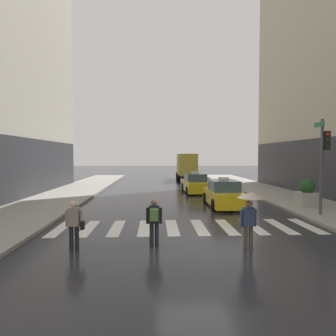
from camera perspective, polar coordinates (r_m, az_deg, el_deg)
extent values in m
plane|color=#26262B|center=(9.88, 5.53, -15.96)|extent=(160.00, 160.00, 0.00)
cube|color=silver|center=(13.30, -20.71, -11.24)|extent=(0.50, 2.80, 0.01)
cube|color=silver|center=(12.99, -15.57, -11.51)|extent=(0.50, 2.80, 0.01)
cube|color=silver|center=(12.78, -10.21, -11.69)|extent=(0.50, 2.80, 0.01)
cube|color=silver|center=(12.68, -4.71, -11.78)|extent=(0.50, 2.80, 0.01)
cube|color=silver|center=(12.69, 0.83, -11.75)|extent=(0.50, 2.80, 0.01)
cube|color=silver|center=(12.81, 6.31, -11.63)|extent=(0.50, 2.80, 0.01)
cube|color=silver|center=(13.05, 11.63, -11.40)|extent=(0.50, 2.80, 0.01)
cube|color=silver|center=(13.39, 16.71, -11.10)|extent=(0.50, 2.80, 0.01)
cube|color=silver|center=(13.82, 21.50, -10.74)|extent=(0.50, 2.80, 0.01)
cube|color=silver|center=(14.34, 25.95, -10.33)|extent=(0.50, 2.80, 0.01)
cylinder|color=#47474C|center=(16.23, 28.27, 0.16)|extent=(0.14, 0.14, 4.80)
cube|color=black|center=(16.35, 29.03, 4.80)|extent=(0.30, 0.26, 0.95)
sphere|color=red|center=(16.25, 29.31, 5.87)|extent=(0.17, 0.17, 0.17)
sphere|color=#28231E|center=(16.24, 29.29, 4.81)|extent=(0.17, 0.17, 0.17)
sphere|color=#28231E|center=(16.22, 29.27, 3.76)|extent=(0.17, 0.17, 0.17)
cube|color=#196638|center=(16.43, 27.95, 7.70)|extent=(0.04, 0.84, 0.24)
cube|color=yellow|center=(18.05, 10.94, -5.73)|extent=(1.82, 4.51, 0.84)
cube|color=#384C5B|center=(17.86, 11.03, -3.43)|extent=(1.61, 2.11, 0.64)
cube|color=silver|center=(17.83, 11.04, -2.12)|extent=(0.60, 0.24, 0.18)
cylinder|color=black|center=(19.21, 7.48, -5.91)|extent=(0.22, 0.66, 0.66)
cylinder|color=black|center=(19.59, 12.43, -5.79)|extent=(0.22, 0.66, 0.66)
cylinder|color=black|center=(16.60, 9.15, -7.25)|extent=(0.22, 0.66, 0.66)
cylinder|color=black|center=(17.03, 14.83, -7.05)|extent=(0.22, 0.66, 0.66)
cube|color=#F2EAB2|center=(20.11, 7.65, -4.75)|extent=(0.20, 0.04, 0.14)
cube|color=#F2EAB2|center=(20.38, 11.15, -4.68)|extent=(0.20, 0.04, 0.14)
cube|color=yellow|center=(24.41, 5.44, -3.57)|extent=(1.94, 4.55, 0.84)
cube|color=#384C5B|center=(24.24, 5.49, -1.86)|extent=(1.67, 2.15, 0.64)
cube|color=silver|center=(24.21, 5.49, -0.89)|extent=(0.61, 0.26, 0.18)
cylinder|color=black|center=(25.63, 3.04, -3.79)|extent=(0.24, 0.67, 0.66)
cylinder|color=black|center=(25.91, 6.80, -3.74)|extent=(0.24, 0.67, 0.66)
cylinder|color=black|center=(22.97, 3.91, -4.52)|extent=(0.24, 0.67, 0.66)
cylinder|color=black|center=(23.28, 8.09, -4.45)|extent=(0.24, 0.67, 0.66)
cube|color=#F2EAB2|center=(26.54, 3.26, -2.99)|extent=(0.20, 0.05, 0.14)
cube|color=#F2EAB2|center=(26.74, 5.94, -2.96)|extent=(0.20, 0.05, 0.14)
cube|color=#2D2D2D|center=(35.85, 3.67, -1.50)|extent=(2.00, 6.65, 0.40)
cube|color=silver|center=(39.08, 3.29, 0.66)|extent=(2.15, 1.86, 2.10)
cube|color=#384C5B|center=(39.99, 3.19, 1.23)|extent=(1.89, 0.10, 0.95)
cube|color=gold|center=(34.89, 3.79, 0.78)|extent=(2.34, 4.86, 2.50)
cylinder|color=black|center=(38.89, 1.83, -1.48)|extent=(0.31, 0.91, 0.90)
cylinder|color=black|center=(39.04, 4.77, -1.47)|extent=(0.31, 0.91, 0.90)
cylinder|color=black|center=(34.37, 2.19, -2.00)|extent=(0.31, 0.91, 0.90)
cylinder|color=black|center=(34.53, 5.51, -1.99)|extent=(0.31, 0.91, 0.90)
cylinder|color=#473D33|center=(10.02, 15.19, -13.31)|extent=(0.14, 0.14, 0.82)
cylinder|color=#473D33|center=(10.08, 16.19, -13.23)|extent=(0.14, 0.14, 0.82)
cube|color=#2D3856|center=(9.88, 15.74, -9.31)|extent=(0.36, 0.24, 0.60)
sphere|color=#9E7051|center=(9.80, 15.77, -6.90)|extent=(0.22, 0.22, 0.22)
cylinder|color=#2D3856|center=(9.82, 14.44, -9.66)|extent=(0.09, 0.09, 0.55)
cylinder|color=#2D3856|center=(9.96, 17.01, -9.51)|extent=(0.09, 0.09, 0.55)
cylinder|color=#4C4C4C|center=(9.86, 16.43, -7.56)|extent=(0.02, 0.02, 1.00)
cone|color=gray|center=(9.80, 16.46, -5.14)|extent=(0.96, 0.96, 0.20)
cylinder|color=black|center=(10.07, -3.31, -13.15)|extent=(0.14, 0.14, 0.82)
cylinder|color=black|center=(10.07, -2.26, -13.15)|extent=(0.14, 0.14, 0.82)
cube|color=black|center=(9.90, -2.79, -9.19)|extent=(0.36, 0.24, 0.60)
sphere|color=brown|center=(9.83, -2.80, -6.79)|extent=(0.22, 0.22, 0.22)
cylinder|color=black|center=(9.92, -4.14, -9.47)|extent=(0.09, 0.09, 0.55)
cylinder|color=black|center=(9.91, -1.44, -9.47)|extent=(0.09, 0.09, 0.55)
cube|color=#4C7233|center=(9.68, -2.80, -9.34)|extent=(0.28, 0.18, 0.40)
cylinder|color=black|center=(10.16, -18.74, -13.13)|extent=(0.14, 0.14, 0.82)
cylinder|color=black|center=(10.11, -17.73, -13.19)|extent=(0.14, 0.14, 0.82)
cube|color=gray|center=(9.97, -18.29, -9.23)|extent=(0.36, 0.24, 0.60)
sphere|color=beige|center=(9.90, -18.33, -6.85)|extent=(0.22, 0.22, 0.22)
cylinder|color=gray|center=(10.05, -19.57, -9.45)|extent=(0.09, 0.09, 0.55)
cylinder|color=gray|center=(9.92, -16.99, -9.57)|extent=(0.09, 0.09, 0.55)
cube|color=black|center=(9.96, -16.69, -10.87)|extent=(0.10, 0.20, 0.28)
cube|color=#A8A399|center=(19.02, 25.97, -5.55)|extent=(1.10, 1.10, 0.80)
sphere|color=#234C23|center=(18.94, 26.02, -3.30)|extent=(0.90, 0.90, 0.90)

